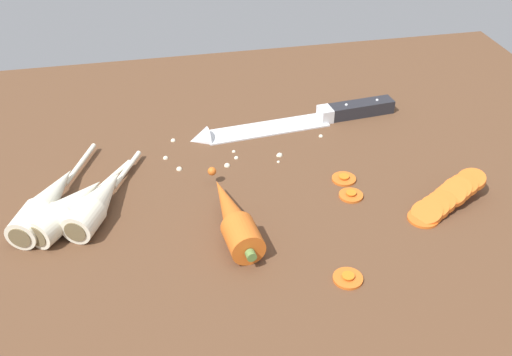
{
  "coord_description": "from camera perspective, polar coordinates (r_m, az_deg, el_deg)",
  "views": [
    {
      "loc": [
        -13.83,
        -68.82,
        49.28
      ],
      "look_at": [
        0.0,
        -2.0,
        1.5
      ],
      "focal_mm": 42.34,
      "sensor_mm": 36.0,
      "label": 1
    }
  ],
  "objects": [
    {
      "name": "parsnip_front",
      "position": [
        0.81,
        -17.15,
        -2.68
      ],
      "size": [
        13.37,
        17.02,
        4.0
      ],
      "color": "silver",
      "rests_on": "ground_plane"
    },
    {
      "name": "carrot_slice_stray_near",
      "position": [
        0.71,
        8.69,
        -9.25
      ],
      "size": [
        3.48,
        3.48,
        0.7
      ],
      "color": "#D6601E",
      "rests_on": "ground_plane"
    },
    {
      "name": "whole_carrot",
      "position": [
        0.76,
        -2.19,
        -3.69
      ],
      "size": [
        5.69,
        18.84,
        4.2
      ],
      "color": "#D6601E",
      "rests_on": "ground_plane"
    },
    {
      "name": "carrot_slice_stray_mid",
      "position": [
        0.83,
        8.97,
        -1.53
      ],
      "size": [
        3.31,
        3.31,
        0.7
      ],
      "color": "#D6601E",
      "rests_on": "ground_plane"
    },
    {
      "name": "parsnip_mid_right",
      "position": [
        0.81,
        -14.67,
        -2.12
      ],
      "size": [
        10.51,
        18.88,
        4.0
      ],
      "color": "silver",
      "rests_on": "ground_plane"
    },
    {
      "name": "carrot_slice_stray_far",
      "position": [
        0.86,
        8.31,
        0.01
      ],
      "size": [
        3.42,
        3.42,
        0.7
      ],
      "color": "#D6601E",
      "rests_on": "ground_plane"
    },
    {
      "name": "ground_plane",
      "position": [
        0.87,
        -0.27,
        -1.15
      ],
      "size": [
        120.0,
        90.0,
        4.0
      ],
      "primitive_type": "cube",
      "color": "brown"
    },
    {
      "name": "chefs_knife",
      "position": [
        0.98,
        3.42,
        5.32
      ],
      "size": [
        34.86,
        6.85,
        4.18
      ],
      "color": "silver",
      "rests_on": "ground_plane"
    },
    {
      "name": "parsnip_mid_left",
      "position": [
        0.83,
        -19.12,
        -2.09
      ],
      "size": [
        10.47,
        22.0,
        4.0
      ],
      "color": "silver",
      "rests_on": "ground_plane"
    },
    {
      "name": "carrot_slice_stack",
      "position": [
        0.84,
        17.51,
        -1.89
      ],
      "size": [
        12.5,
        7.96,
        4.1
      ],
      "color": "#D6601E",
      "rests_on": "ground_plane"
    },
    {
      "name": "mince_crumbs",
      "position": [
        0.91,
        -2.85,
        2.49
      ],
      "size": [
        25.3,
        9.89,
        0.88
      ],
      "color": "beige",
      "rests_on": "ground_plane"
    }
  ]
}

